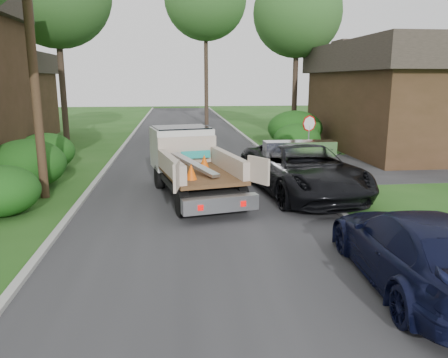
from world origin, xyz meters
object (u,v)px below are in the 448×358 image
tree_right_far (297,13)px  utility_pole (31,44)px  stop_sign (309,130)px  flatbed_truck (189,158)px  black_pickup (302,169)px  house_right (414,95)px  navy_suv (417,249)px

tree_right_far → utility_pole: bearing=-130.8°
stop_sign → utility_pole: bearing=-159.4°
tree_right_far → flatbed_truck: size_ratio=1.79×
black_pickup → tree_right_far: bearing=68.8°
utility_pole → house_right: 20.66m
flatbed_truck → black_pickup: flatbed_truck is taller
utility_pole → flatbed_truck: size_ratio=1.56×
utility_pole → stop_sign: bearing=20.6°
stop_sign → black_pickup: 4.85m
house_right → tree_right_far: bearing=132.5°
tree_right_far → black_pickup: tree_right_far is taller
stop_sign → tree_right_far: size_ratio=0.22×
stop_sign → navy_suv: (-1.40, -11.80, -1.01)m
navy_suv → utility_pole: bearing=-36.1°
house_right → flatbed_truck: 16.13m
tree_right_far → navy_suv: tree_right_far is taller
house_right → navy_suv: (-9.20, -16.80, -2.39)m
stop_sign → tree_right_far: bearing=78.2°
tree_right_far → navy_suv: (-3.70, -22.80, -7.71)m
tree_right_far → black_pickup: size_ratio=1.75×
tree_right_far → black_pickup: bearing=-104.1°
stop_sign → tree_right_far: tree_right_far is taller
house_right → navy_suv: bearing=-118.7°
black_pickup → navy_suv: bearing=-95.5°
utility_pole → black_pickup: utility_pole is taller
utility_pole → flatbed_truck: utility_pole is taller
utility_pole → flatbed_truck: 6.40m
flatbed_truck → navy_suv: (4.24, -8.07, -0.47)m
utility_pole → navy_suv: bearing=-40.0°
tree_right_far → flatbed_truck: (-7.94, -14.72, -7.23)m
stop_sign → tree_right_far: 13.08m
stop_sign → flatbed_truck: stop_sign is taller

